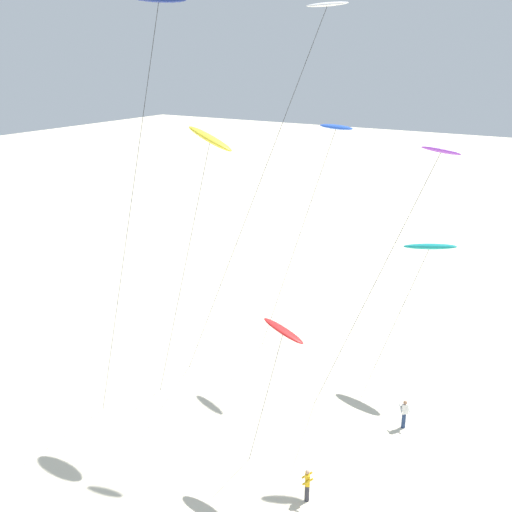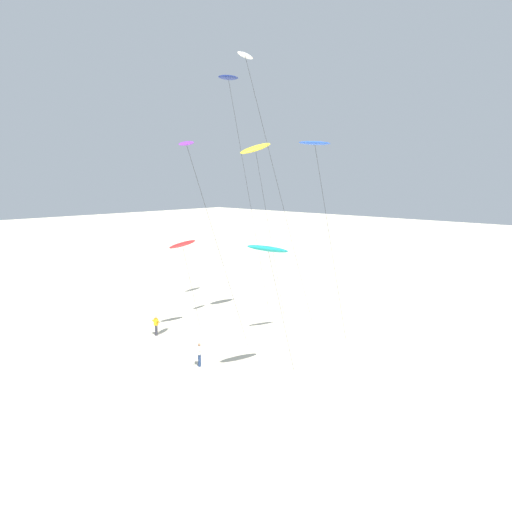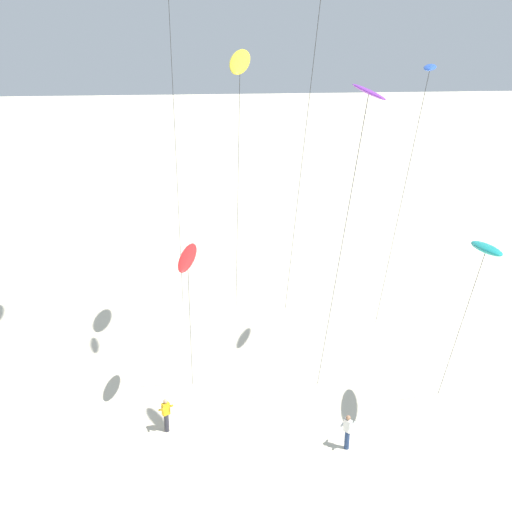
# 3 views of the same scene
# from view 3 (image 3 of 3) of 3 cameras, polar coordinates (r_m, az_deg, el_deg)

# --- Properties ---
(kite_teal) EXTENTS (1.17, 4.45, 9.18)m
(kite_teal) POSITION_cam_3_polar(r_m,az_deg,el_deg) (27.52, 19.76, 0.60)
(kite_teal) COLOR teal
(kite_teal) RESTS_ON ground
(kite_blue) EXTENTS (1.40, 6.17, 15.42)m
(kite_blue) POSITION_cam_3_polar(r_m,az_deg,el_deg) (31.11, 15.12, 15.50)
(kite_blue) COLOR blue
(kite_blue) RESTS_ON ground
(kite_red) EXTENTS (1.20, 3.03, 7.97)m
(kite_red) POSITION_cam_3_polar(r_m,az_deg,el_deg) (28.24, -6.11, -0.22)
(kite_red) COLOR red
(kite_red) RESTS_ON ground
(kite_yellow) EXTENTS (1.61, 5.65, 16.08)m
(kite_yellow) POSITION_cam_3_polar(r_m,az_deg,el_deg) (32.26, -1.44, 16.78)
(kite_yellow) COLOR yellow
(kite_yellow) RESTS_ON ground
(kite_purple) EXTENTS (1.19, 6.77, 15.42)m
(kite_purple) POSITION_cam_3_polar(r_m,az_deg,el_deg) (22.88, 9.80, 13.15)
(kite_purple) COLOR purple
(kite_purple) RESTS_ON ground
(kite_flyer_nearest) EXTENTS (0.71, 0.70, 1.67)m
(kite_flyer_nearest) POSITION_cam_3_polar(r_m,az_deg,el_deg) (29.62, -8.00, -13.74)
(kite_flyer_nearest) COLOR #33333D
(kite_flyer_nearest) RESTS_ON ground
(kite_flyer_middle) EXTENTS (0.72, 0.73, 1.67)m
(kite_flyer_middle) POSITION_cam_3_polar(r_m,az_deg,el_deg) (28.63, 8.13, -15.14)
(kite_flyer_middle) COLOR navy
(kite_flyer_middle) RESTS_ON ground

